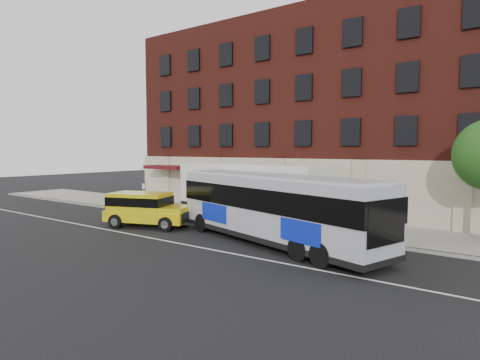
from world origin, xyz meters
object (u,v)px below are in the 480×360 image
Objects in this scene: sign_pole at (145,194)px; shipping_container at (247,194)px; yellow_suv at (145,207)px; city_bus at (274,206)px.

sign_pole is 8.74m from shipping_container.
city_bus is at bearing 4.08° from yellow_suv.
city_bus is 9.09m from yellow_suv.
city_bus is 2.33× the size of yellow_suv.
yellow_suv is (-9.04, -0.65, -0.75)m from city_bus.
shipping_container reaches higher than yellow_suv.
yellow_suv is 0.48× the size of shipping_container.
city_bus is at bearing -12.54° from sign_pole.
yellow_suv is at bearing -132.24° from shipping_container.
sign_pole is 0.21× the size of shipping_container.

